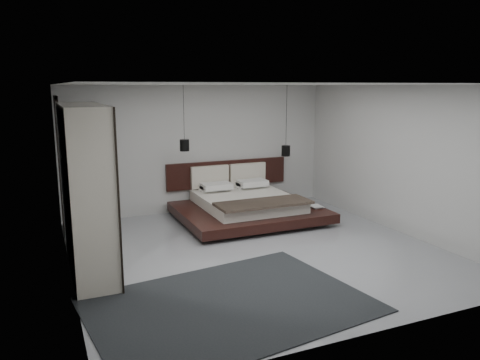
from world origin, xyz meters
name	(u,v)px	position (x,y,z in m)	size (l,w,h in m)	color
floor	(257,250)	(0.00, 0.00, 0.00)	(6.00, 6.00, 0.00)	gray
ceiling	(258,84)	(0.00, 0.00, 2.80)	(6.00, 6.00, 0.00)	white
wall_back	(200,149)	(0.00, 3.00, 1.40)	(6.00, 6.00, 0.00)	#B7B7B4
wall_front	(377,215)	(0.00, -3.00, 1.40)	(6.00, 6.00, 0.00)	#B7B7B4
wall_left	(65,185)	(-3.00, 0.00, 1.40)	(6.00, 6.00, 0.00)	#B7B7B4
wall_right	(399,159)	(3.00, 0.00, 1.40)	(6.00, 6.00, 0.00)	#B7B7B4
lattice_screen	(61,166)	(-2.95, 2.45, 1.30)	(0.05, 0.90, 2.60)	black
bed	(246,205)	(0.66, 1.90, 0.30)	(2.90, 2.44, 1.10)	black
book_lower	(311,207)	(1.85, 1.23, 0.28)	(0.23, 0.31, 0.03)	#99724C
book_upper	(311,206)	(1.83, 1.20, 0.31)	(0.21, 0.28, 0.02)	#99724C
pendant_left	(184,145)	(-0.54, 2.37, 1.58)	(0.20, 0.20, 1.34)	black
pendant_right	(286,151)	(1.85, 2.37, 1.34)	(0.20, 0.20, 1.59)	black
wardrobe	(85,187)	(-2.70, 0.43, 1.26)	(0.60, 2.56, 2.51)	beige
rug	(229,304)	(-1.20, -1.70, 0.01)	(3.47, 2.48, 0.01)	black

